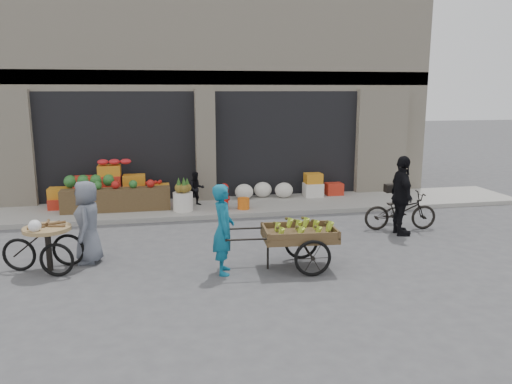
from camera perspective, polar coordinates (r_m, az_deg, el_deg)
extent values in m
plane|color=#424244|center=(9.99, -2.82, -7.46)|extent=(80.00, 80.00, 0.00)
cube|color=gray|center=(13.89, -5.32, -1.77)|extent=(18.00, 2.20, 0.12)
cube|color=beige|center=(17.60, -6.96, 12.30)|extent=(14.00, 6.00, 7.00)
cube|color=gray|center=(14.76, -6.10, 12.86)|extent=(14.00, 0.30, 0.40)
cube|color=black|center=(15.47, -15.37, 5.29)|extent=(4.40, 1.60, 3.10)
cube|color=black|center=(15.90, 2.79, 5.85)|extent=(4.40, 1.60, 3.10)
cube|color=beige|center=(14.65, -5.87, 5.31)|extent=(0.55, 0.80, 3.22)
cube|color=brown|center=(13.64, -15.67, -0.85)|extent=(2.80, 0.45, 0.60)
sphere|color=#1E5923|center=(14.12, -18.45, 1.21)|extent=(0.34, 0.34, 0.34)
cylinder|color=silver|center=(13.28, -8.34, -1.09)|extent=(0.52, 0.52, 0.50)
cylinder|color=#A5140F|center=(13.32, -3.60, -0.82)|extent=(0.20, 0.20, 0.56)
sphere|color=#A5140F|center=(13.26, -3.62, 0.53)|extent=(0.22, 0.22, 0.22)
cylinder|color=orange|center=(13.37, -1.44, -1.32)|extent=(0.32, 0.32, 0.30)
ellipsoid|color=silver|center=(14.66, 0.94, 0.11)|extent=(1.70, 0.60, 0.44)
imported|color=black|center=(13.85, -6.84, 0.38)|extent=(0.51, 0.43, 0.93)
cube|color=brown|center=(9.28, 4.97, -5.03)|extent=(1.39, 0.96, 0.12)
torus|color=black|center=(8.95, 6.51, -7.54)|extent=(0.67, 0.11, 0.67)
torus|color=black|center=(9.83, 5.21, -5.75)|extent=(0.67, 0.11, 0.67)
cylinder|color=black|center=(9.28, 1.35, -7.16)|extent=(0.04, 0.04, 0.55)
imported|color=#106080|center=(8.94, -3.75, -4.27)|extent=(0.46, 0.64, 1.64)
cylinder|color=#9E7F51|center=(9.78, -22.78, -3.90)|extent=(0.99, 0.99, 0.07)
cube|color=black|center=(9.89, -22.60, -6.13)|extent=(0.09, 0.09, 0.80)
torus|color=black|center=(9.57, -21.81, -7.21)|extent=(0.62, 0.18, 0.62)
torus|color=black|center=(10.07, -20.63, -6.21)|extent=(0.62, 0.18, 0.62)
torus|color=black|center=(10.14, -25.44, -6.48)|extent=(0.62, 0.18, 0.62)
imported|color=slate|center=(10.01, -18.69, -3.27)|extent=(0.51, 0.78, 1.59)
imported|color=black|center=(12.28, 16.17, -2.09)|extent=(1.78, 0.80, 0.90)
imported|color=black|center=(11.75, 16.31, -0.42)|extent=(0.57, 1.11, 1.82)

